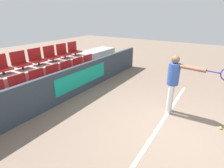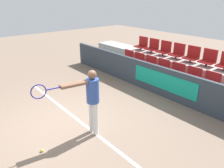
# 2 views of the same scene
# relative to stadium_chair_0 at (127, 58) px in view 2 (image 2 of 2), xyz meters

# --- Properties ---
(ground_plane) EXTENTS (30.00, 30.00, 0.00)m
(ground_plane) POSITION_rel_stadium_chair_0_xyz_m (1.87, -4.09, -0.71)
(ground_plane) COLOR #7A6656
(court_baseline) EXTENTS (5.95, 0.08, 0.01)m
(court_baseline) POSITION_rel_stadium_chair_0_xyz_m (1.87, -3.72, -0.71)
(court_baseline) COLOR white
(court_baseline) RESTS_ON ground
(barrier_wall) EXTENTS (9.19, 0.14, 1.01)m
(barrier_wall) POSITION_rel_stadium_chair_0_xyz_m (1.88, -0.64, -0.21)
(barrier_wall) COLOR #2D3842
(barrier_wall) RESTS_ON ground
(bleacher_tier_front) EXTENTS (8.79, 0.87, 0.47)m
(bleacher_tier_front) POSITION_rel_stadium_chair_0_xyz_m (1.87, -0.12, -0.48)
(bleacher_tier_front) COLOR #9E9E99
(bleacher_tier_front) RESTS_ON ground
(bleacher_tier_middle) EXTENTS (8.79, 0.87, 0.94)m
(bleacher_tier_middle) POSITION_rel_stadium_chair_0_xyz_m (1.87, 0.75, -0.24)
(bleacher_tier_middle) COLOR #9E9E99
(bleacher_tier_middle) RESTS_ON ground
(stadium_chair_0) EXTENTS (0.50, 0.39, 0.58)m
(stadium_chair_0) POSITION_rel_stadium_chair_0_xyz_m (0.00, 0.00, 0.00)
(stadium_chair_0) COLOR #333333
(stadium_chair_0) RESTS_ON bleacher_tier_front
(stadium_chair_1) EXTENTS (0.50, 0.39, 0.58)m
(stadium_chair_1) POSITION_rel_stadium_chair_0_xyz_m (0.62, 0.00, 0.00)
(stadium_chair_1) COLOR #333333
(stadium_chair_1) RESTS_ON bleacher_tier_front
(stadium_chair_2) EXTENTS (0.50, 0.39, 0.58)m
(stadium_chair_2) POSITION_rel_stadium_chair_0_xyz_m (1.25, 0.00, 0.00)
(stadium_chair_2) COLOR #333333
(stadium_chair_2) RESTS_ON bleacher_tier_front
(stadium_chair_3) EXTENTS (0.50, 0.39, 0.58)m
(stadium_chair_3) POSITION_rel_stadium_chair_0_xyz_m (1.87, 0.00, 0.00)
(stadium_chair_3) COLOR #333333
(stadium_chair_3) RESTS_ON bleacher_tier_front
(stadium_chair_4) EXTENTS (0.50, 0.39, 0.58)m
(stadium_chair_4) POSITION_rel_stadium_chair_0_xyz_m (2.50, 0.00, 0.00)
(stadium_chair_4) COLOR #333333
(stadium_chair_4) RESTS_ON bleacher_tier_front
(stadium_chair_5) EXTENTS (0.50, 0.39, 0.58)m
(stadium_chair_5) POSITION_rel_stadium_chair_0_xyz_m (3.12, 0.00, 0.00)
(stadium_chair_5) COLOR #333333
(stadium_chair_5) RESTS_ON bleacher_tier_front
(stadium_chair_6) EXTENTS (0.50, 0.39, 0.58)m
(stadium_chair_6) POSITION_rel_stadium_chair_0_xyz_m (3.74, 0.00, 0.00)
(stadium_chair_6) COLOR #333333
(stadium_chair_6) RESTS_ON bleacher_tier_front
(stadium_chair_7) EXTENTS (0.50, 0.39, 0.58)m
(stadium_chair_7) POSITION_rel_stadium_chair_0_xyz_m (0.00, 0.87, 0.47)
(stadium_chair_7) COLOR #333333
(stadium_chair_7) RESTS_ON bleacher_tier_middle
(stadium_chair_8) EXTENTS (0.50, 0.39, 0.58)m
(stadium_chair_8) POSITION_rel_stadium_chair_0_xyz_m (0.62, 0.87, 0.47)
(stadium_chair_8) COLOR #333333
(stadium_chair_8) RESTS_ON bleacher_tier_middle
(stadium_chair_9) EXTENTS (0.50, 0.39, 0.58)m
(stadium_chair_9) POSITION_rel_stadium_chair_0_xyz_m (1.25, 0.87, 0.47)
(stadium_chair_9) COLOR #333333
(stadium_chair_9) RESTS_ON bleacher_tier_middle
(stadium_chair_10) EXTENTS (0.50, 0.39, 0.58)m
(stadium_chair_10) POSITION_rel_stadium_chair_0_xyz_m (1.87, 0.87, 0.47)
(stadium_chair_10) COLOR #333333
(stadium_chair_10) RESTS_ON bleacher_tier_middle
(stadium_chair_11) EXTENTS (0.50, 0.39, 0.58)m
(stadium_chair_11) POSITION_rel_stadium_chair_0_xyz_m (2.50, 0.87, 0.47)
(stadium_chair_11) COLOR #333333
(stadium_chair_11) RESTS_ON bleacher_tier_middle
(stadium_chair_12) EXTENTS (0.50, 0.39, 0.58)m
(stadium_chair_12) POSITION_rel_stadium_chair_0_xyz_m (3.12, 0.87, 0.47)
(stadium_chair_12) COLOR #333333
(stadium_chair_12) RESTS_ON bleacher_tier_middle
(tennis_player) EXTENTS (0.37, 1.51, 1.66)m
(tennis_player) POSITION_rel_stadium_chair_0_xyz_m (2.74, -3.78, 0.30)
(tennis_player) COLOR silver
(tennis_player) RESTS_ON ground
(tennis_ball) EXTENTS (0.07, 0.07, 0.07)m
(tennis_ball) POSITION_rel_stadium_chair_0_xyz_m (2.62, -5.02, -0.68)
(tennis_ball) COLOR #CCDB33
(tennis_ball) RESTS_ON ground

